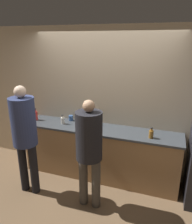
# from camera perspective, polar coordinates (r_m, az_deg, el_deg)

# --- Properties ---
(ground_plane) EXTENTS (14.00, 14.00, 0.00)m
(ground_plane) POSITION_cam_1_polar(r_m,az_deg,el_deg) (3.93, -0.67, -18.57)
(ground_plane) COLOR brown
(wall_back) EXTENTS (5.20, 0.06, 2.60)m
(wall_back) POSITION_cam_1_polar(r_m,az_deg,el_deg) (3.87, 2.35, 2.39)
(wall_back) COLOR #C6B293
(wall_back) RESTS_ON ground_plane
(counter) EXTENTS (2.73, 0.59, 0.93)m
(counter) POSITION_cam_1_polar(r_m,az_deg,el_deg) (3.94, 0.97, -10.42)
(counter) COLOR #9E754C
(counter) RESTS_ON ground_plane
(person_left) EXTENTS (0.37, 0.37, 1.75)m
(person_left) POSITION_cam_1_polar(r_m,az_deg,el_deg) (3.46, -18.19, -4.74)
(person_left) COLOR black
(person_left) RESTS_ON ground_plane
(person_center) EXTENTS (0.37, 0.37, 1.63)m
(person_center) POSITION_cam_1_polar(r_m,az_deg,el_deg) (3.04, -1.82, -8.69)
(person_center) COLOR #4C4742
(person_center) RESTS_ON ground_plane
(fruit_bowl) EXTENTS (0.34, 0.34, 0.12)m
(fruit_bowl) POSITION_cam_1_polar(r_m,az_deg,el_deg) (3.65, -1.95, -4.04)
(fruit_bowl) COLOR #4C3323
(fruit_bowl) RESTS_ON counter
(utensil_crock) EXTENTS (0.11, 0.11, 0.29)m
(utensil_crock) POSITION_cam_1_polar(r_m,az_deg,el_deg) (3.90, -1.55, -2.12)
(utensil_crock) COLOR silver
(utensil_crock) RESTS_ON counter
(bottle_red) EXTENTS (0.07, 0.07, 0.22)m
(bottle_red) POSITION_cam_1_polar(r_m,az_deg,el_deg) (4.23, -15.47, -0.87)
(bottle_red) COLOR red
(bottle_red) RESTS_ON counter
(bottle_amber) EXTENTS (0.07, 0.07, 0.17)m
(bottle_amber) POSITION_cam_1_polar(r_m,az_deg,el_deg) (3.45, 14.21, -5.56)
(bottle_amber) COLOR brown
(bottle_amber) RESTS_ON counter
(bottle_clear) EXTENTS (0.07, 0.07, 0.17)m
(bottle_clear) POSITION_cam_1_polar(r_m,az_deg,el_deg) (3.94, -8.69, -2.16)
(bottle_clear) COLOR silver
(bottle_clear) RESTS_ON counter
(cup_blue) EXTENTS (0.08, 0.08, 0.09)m
(cup_blue) POSITION_cam_1_polar(r_m,az_deg,el_deg) (4.09, -6.59, -1.55)
(cup_blue) COLOR #335184
(cup_blue) RESTS_ON counter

